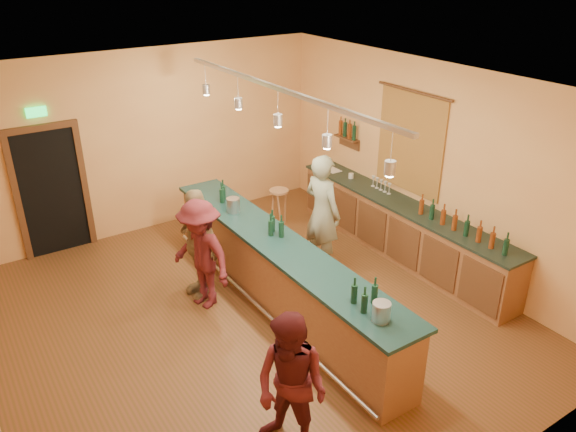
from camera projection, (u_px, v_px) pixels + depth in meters
floor at (251, 317)px, 7.83m from camera, size 7.00×7.00×0.00m
ceiling at (243, 88)px, 6.45m from camera, size 6.50×7.00×0.02m
wall_back at (147, 142)px, 9.78m from camera, size 6.50×0.02×3.20m
wall_front at (463, 368)px, 4.51m from camera, size 6.50×0.02×3.20m
wall_right at (428, 165)px, 8.76m from camera, size 0.02×7.00×3.20m
doorway at (51, 189)px, 9.11m from camera, size 1.15×0.09×2.48m
tapestry at (410, 143)px, 8.94m from camera, size 0.03×1.40×1.60m
bottle_shelf at (347, 132)px, 10.12m from camera, size 0.17×0.55×0.54m
back_counter at (401, 229)px, 9.23m from camera, size 0.60×4.55×1.27m
tasting_bar at (279, 270)px, 7.80m from camera, size 0.73×5.10×1.38m
pendant_track at (278, 101)px, 6.78m from camera, size 0.11×4.60×0.50m
bartender at (322, 213)px, 8.70m from camera, size 0.55×0.75×1.89m
customer_a at (291, 387)px, 5.43m from camera, size 0.86×0.96×1.62m
customer_b at (198, 243)px, 8.02m from camera, size 0.46×1.00×1.68m
customer_c at (201, 254)px, 7.79m from camera, size 0.87×1.18×1.63m
bar_stool at (279, 197)px, 10.18m from camera, size 0.35×0.35×0.72m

